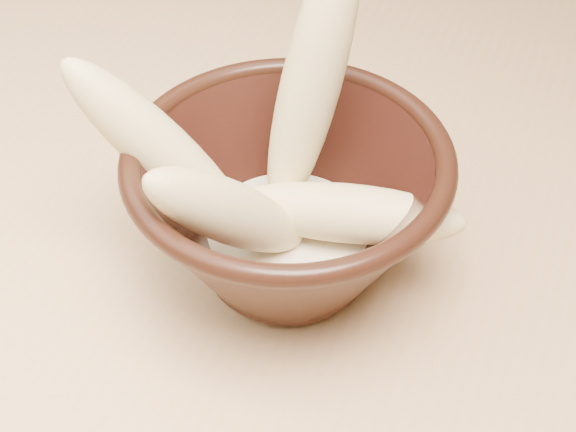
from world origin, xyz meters
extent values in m
cube|color=tan|center=(0.00, 0.00, 0.73)|extent=(1.20, 0.80, 0.04)
cylinder|color=black|center=(0.22, -0.05, 0.76)|extent=(0.09, 0.09, 0.01)
cylinder|color=black|center=(0.22, -0.05, 0.78)|extent=(0.09, 0.09, 0.01)
torus|color=black|center=(0.22, -0.05, 0.85)|extent=(0.20, 0.20, 0.01)
cylinder|color=beige|center=(0.22, -0.05, 0.79)|extent=(0.11, 0.11, 0.02)
ellipsoid|color=#D8BC80|center=(0.22, -0.01, 0.88)|extent=(0.07, 0.10, 0.19)
ellipsoid|color=#D8BC80|center=(0.14, -0.07, 0.85)|extent=(0.13, 0.06, 0.14)
ellipsoid|color=#D8BC80|center=(0.25, -0.05, 0.82)|extent=(0.16, 0.06, 0.05)
ellipsoid|color=#D8BC80|center=(0.20, -0.10, 0.84)|extent=(0.10, 0.12, 0.12)
camera|label=1|loc=(0.35, -0.39, 1.16)|focal=50.00mm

